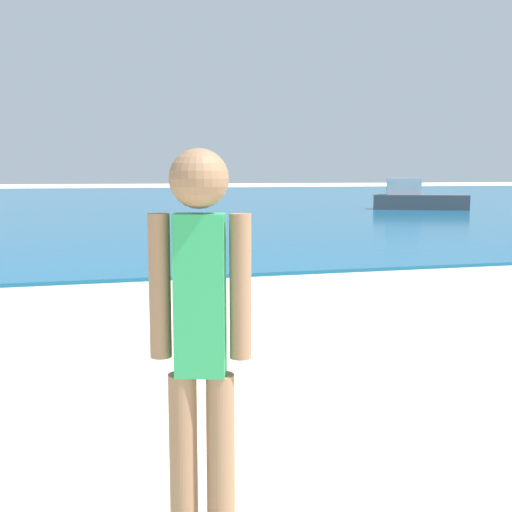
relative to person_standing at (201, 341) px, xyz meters
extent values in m
cube|color=#14567F|center=(1.74, 37.10, -0.94)|extent=(160.00, 60.00, 0.06)
cylinder|color=#936B4C|center=(0.07, -0.02, -0.55)|extent=(0.11, 0.11, 0.84)
cylinder|color=#936B4C|center=(-0.07, 0.02, -0.55)|extent=(0.11, 0.11, 0.84)
cube|color=#2DA35B|center=(0.00, 0.00, 0.18)|extent=(0.22, 0.17, 0.63)
sphere|color=#936B4C|center=(0.00, 0.00, 0.62)|extent=(0.23, 0.23, 0.23)
cylinder|color=#936B4C|center=(0.15, -0.05, 0.21)|extent=(0.08, 0.08, 0.56)
cylinder|color=#936B4C|center=(-0.15, 0.05, 0.21)|extent=(0.08, 0.08, 0.56)
cube|color=#4C4C51|center=(13.63, 22.27, -0.59)|extent=(4.14, 2.78, 0.63)
cube|color=silver|center=(12.97, 22.56, 0.08)|extent=(1.67, 1.40, 0.71)
camera|label=1|loc=(-0.41, -2.35, 0.64)|focal=44.28mm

